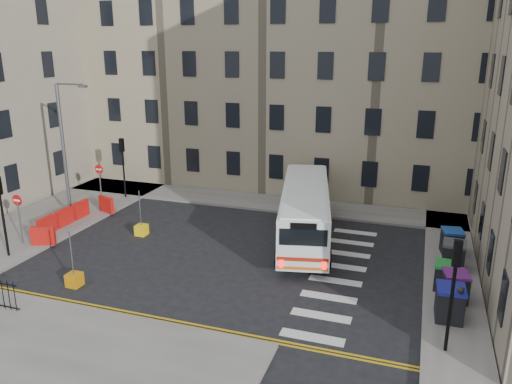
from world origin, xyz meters
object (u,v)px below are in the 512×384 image
Objects in this scene: streetlamp at (64,149)px; bus at (305,210)px; bollard_chevron at (74,280)px; wheelie_bin_b at (455,286)px; pedestrian at (458,306)px; bollard_yellow at (142,230)px; wheelie_bin_d at (454,255)px; wheelie_bin_a at (450,303)px; wheelie_bin_e at (452,242)px; wheelie_bin_c at (446,276)px.

bus is (14.45, 1.39, -2.67)m from streetlamp.
streetlamp reaches higher than bollard_chevron.
wheelie_bin_b is (7.56, -5.00, -0.90)m from bus.
bus is at bearing 136.53° from wheelie_bin_b.
pedestrian reaches higher than bollard_yellow.
wheelie_bin_d is at bearing 79.12° from wheelie_bin_b.
streetlamp is at bearing 173.05° from bus.
pedestrian is 2.65× the size of bollard_yellow.
bus is 8.30× the size of wheelie_bin_d.
wheelie_bin_a is 6.68m from wheelie_bin_e.
wheelie_bin_d is at bearing -1.01° from streetlamp.
wheelie_bin_a reaches higher than wheelie_bin_b.
wheelie_bin_d is at bearing 2.45° from bollard_yellow.
wheelie_bin_e is 18.24m from bollard_chevron.
streetlamp is at bearing 160.70° from wheelie_bin_b.
bus is 9.24m from bollard_yellow.
wheelie_bin_a reaches higher than wheelie_bin_c.
pedestrian is at bearing -99.85° from wheelie_bin_b.
bus is 8.34m from wheelie_bin_c.
pedestrian is (7.56, -7.00, -0.72)m from bus.
wheelie_bin_e reaches higher than wheelie_bin_c.
bus is at bearing 156.49° from wheelie_bin_c.
bollard_yellow is at bearing -173.49° from wheelie_bin_d.
wheelie_bin_a is at bearing -89.58° from wheelie_bin_d.
wheelie_bin_d is 2.19× the size of bollard_chevron.
bollard_yellow and bollard_chevron have the same top height.
wheelie_bin_a is 15.81m from bollard_chevron.
wheelie_bin_a is 1.04× the size of wheelie_bin_e.
bus is at bearing 46.55° from bollard_chevron.
wheelie_bin_d is 1.81m from wheelie_bin_e.
wheelie_bin_a reaches higher than bollard_chevron.
pedestrian reaches higher than bollard_chevron.
wheelie_bin_e is 0.81× the size of pedestrian.
bollard_yellow is at bearing 161.24° from wheelie_bin_b.
wheelie_bin_b is at bearing -45.93° from bus.
wheelie_bin_e reaches higher than wheelie_bin_b.
wheelie_bin_b is at bearing -64.60° from wheelie_bin_c.
wheelie_bin_a is 16.63m from bollard_yellow.
wheelie_bin_e is at bearing 94.68° from wheelie_bin_d.
bus is 10.33m from pedestrian.
bollard_chevron is (-15.91, -1.82, -0.64)m from pedestrian.
wheelie_bin_a is at bearing -82.48° from wheelie_bin_c.
pedestrian is (-0.03, -7.03, 0.16)m from wheelie_bin_e.
bus reaches higher than bollard_chevron.
wheelie_bin_c is at bearing -41.77° from bus.
bollard_yellow is 6.36m from bollard_chevron.
bus reaches higher than wheelie_bin_a.
wheelie_bin_e reaches higher than bollard_yellow.
bollard_chevron is at bearing -160.47° from wheelie_bin_e.
pedestrian is at bearing -56.12° from wheelie_bin_a.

